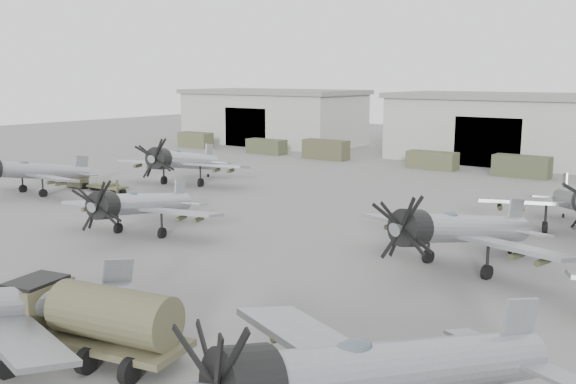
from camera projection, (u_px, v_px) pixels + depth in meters
name	position (u px, v px, depth m)	size (l,w,h in m)	color
ground	(115.00, 285.00, 33.80)	(220.00, 220.00, 0.00)	slate
hangar_left	(273.00, 116.00, 104.24)	(29.00, 14.80, 8.70)	gray
hangar_center	(506.00, 127.00, 81.87)	(29.00, 14.80, 8.70)	gray
support_truck_0	(196.00, 140.00, 98.77)	(5.66, 2.20, 2.31)	#44472F
support_truck_1	(266.00, 147.00, 90.56)	(5.88, 2.20, 2.05)	#3A4029
support_truck_2	(326.00, 150.00, 84.60)	(6.23, 2.20, 2.55)	#3E3C28
support_truck_3	(432.00, 160.00, 75.77)	(5.91, 2.20, 2.06)	#42442D
support_truck_4	(522.00, 166.00, 69.61)	(5.99, 2.20, 2.34)	#373C27
aircraft_near_2	(372.00, 374.00, 18.14)	(13.65, 12.34, 5.53)	gray
aircraft_mid_0	(30.00, 171.00, 59.03)	(12.02, 10.81, 4.81)	gray
aircraft_mid_1	(138.00, 205.00, 43.73)	(12.07, 10.86, 4.80)	#95989D
aircraft_mid_2	(456.00, 230.00, 35.73)	(13.27, 11.94, 5.28)	gray
aircraft_far_0	(181.00, 161.00, 63.94)	(13.83, 12.45, 5.53)	#9FA2A8
fuel_tanker	(92.00, 315.00, 24.82)	(8.03, 4.62, 2.96)	#47442E
tug_trailer	(88.00, 184.00, 62.14)	(7.28, 2.06, 1.45)	#44452D
ground_crew	(118.00, 188.00, 58.61)	(0.56, 0.37, 1.53)	#40402A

